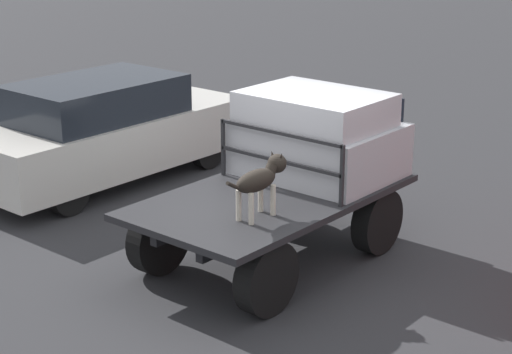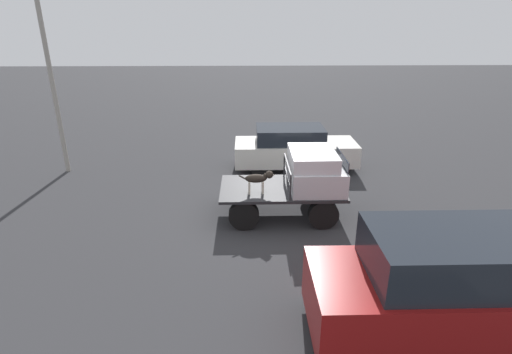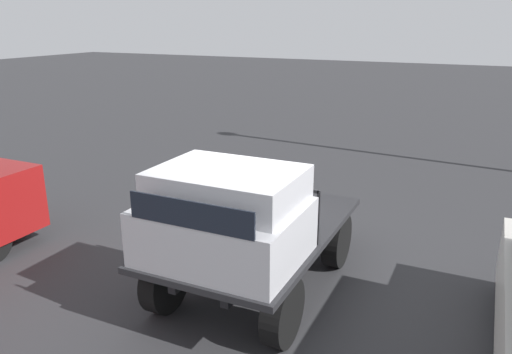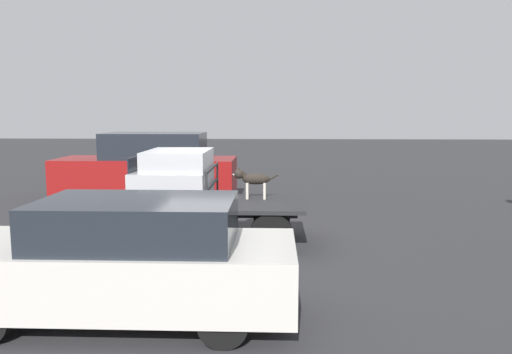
% 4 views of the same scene
% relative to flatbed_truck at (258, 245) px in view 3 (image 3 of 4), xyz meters
% --- Properties ---
extents(ground_plane, '(80.00, 80.00, 0.00)m').
position_rel_flatbed_truck_xyz_m(ground_plane, '(0.00, 0.00, -0.62)').
color(ground_plane, '#2D2D30').
extents(flatbed_truck, '(3.47, 1.95, 0.88)m').
position_rel_flatbed_truck_xyz_m(flatbed_truck, '(0.00, 0.00, 0.00)').
color(flatbed_truck, black).
rests_on(flatbed_truck, ground).
extents(truck_cab, '(1.47, 1.83, 1.06)m').
position_rel_flatbed_truck_xyz_m(truck_cab, '(0.92, 0.00, 0.77)').
color(truck_cab, '#B7B7BC').
rests_on(truck_cab, flatbed_truck).
extents(truck_headboard, '(0.04, 1.83, 0.72)m').
position_rel_flatbed_truck_xyz_m(truck_headboard, '(0.15, 0.00, 0.75)').
color(truck_headboard, '#232326').
rests_on(truck_headboard, flatbed_truck).
extents(dog, '(0.98, 0.24, 0.68)m').
position_rel_flatbed_truck_xyz_m(dog, '(-0.65, -0.39, 0.69)').
color(dog, beige).
rests_on(dog, flatbed_truck).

